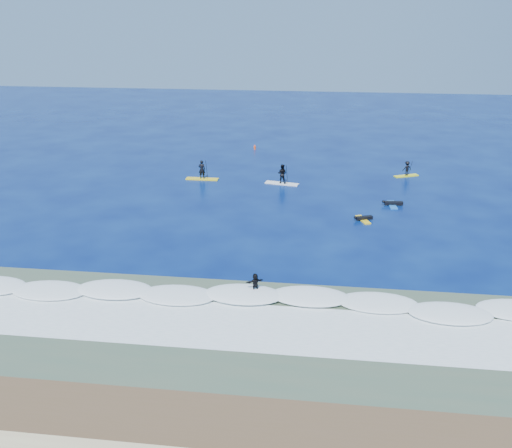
# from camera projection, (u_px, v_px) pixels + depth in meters

# --- Properties ---
(ground) EXTENTS (160.00, 160.00, 0.00)m
(ground) POSITION_uv_depth(u_px,v_px,m) (249.00, 237.00, 43.66)
(ground) COLOR #031047
(ground) RESTS_ON ground
(wet_sand_strip) EXTENTS (90.00, 5.00, 0.08)m
(wet_sand_strip) POSITION_uv_depth(u_px,v_px,m) (179.00, 430.00, 23.75)
(wet_sand_strip) COLOR brown
(wet_sand_strip) RESTS_ON ground
(shallow_water) EXTENTS (90.00, 13.00, 0.01)m
(shallow_water) POSITION_uv_depth(u_px,v_px,m) (214.00, 334.00, 30.70)
(shallow_water) COLOR #3E5441
(shallow_water) RESTS_ON ground
(breaking_wave) EXTENTS (40.00, 6.00, 0.30)m
(breaking_wave) POSITION_uv_depth(u_px,v_px,m) (227.00, 299.00, 34.40)
(breaking_wave) COLOR white
(breaking_wave) RESTS_ON ground
(whitewater) EXTENTS (34.00, 5.00, 0.02)m
(whitewater) POSITION_uv_depth(u_px,v_px,m) (217.00, 325.00, 31.62)
(whitewater) COLOR silver
(whitewater) RESTS_ON ground
(sup_paddler_left) EXTENTS (3.31, 0.85, 2.32)m
(sup_paddler_left) POSITION_uv_depth(u_px,v_px,m) (202.00, 172.00, 57.78)
(sup_paddler_left) COLOR yellow
(sup_paddler_left) RESTS_ON ground
(sup_paddler_center) EXTENTS (3.42, 1.49, 2.33)m
(sup_paddler_center) POSITION_uv_depth(u_px,v_px,m) (282.00, 175.00, 56.22)
(sup_paddler_center) COLOR white
(sup_paddler_center) RESTS_ON ground
(sup_paddler_right) EXTENTS (2.66, 1.71, 1.84)m
(sup_paddler_right) POSITION_uv_depth(u_px,v_px,m) (407.00, 170.00, 58.83)
(sup_paddler_right) COLOR yellow
(sup_paddler_right) RESTS_ON ground
(prone_paddler_near) EXTENTS (1.59, 2.11, 0.43)m
(prone_paddler_near) POSITION_uv_depth(u_px,v_px,m) (363.00, 219.00, 46.94)
(prone_paddler_near) COLOR yellow
(prone_paddler_near) RESTS_ON ground
(prone_paddler_far) EXTENTS (1.85, 2.35, 0.49)m
(prone_paddler_far) POSITION_uv_depth(u_px,v_px,m) (392.00, 204.00, 50.41)
(prone_paddler_far) COLOR blue
(prone_paddler_far) RESTS_ON ground
(wave_surfer) EXTENTS (1.80, 1.27, 1.29)m
(wave_surfer) POSITION_uv_depth(u_px,v_px,m) (255.00, 284.00, 34.58)
(wave_surfer) COLOR silver
(wave_surfer) RESTS_ON breaking_wave
(marker_buoy) EXTENTS (0.27, 0.27, 0.64)m
(marker_buoy) POSITION_uv_depth(u_px,v_px,m) (255.00, 147.00, 69.99)
(marker_buoy) COLOR #FA4A16
(marker_buoy) RESTS_ON ground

